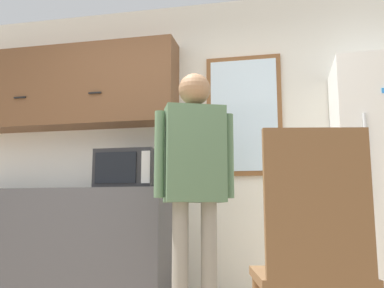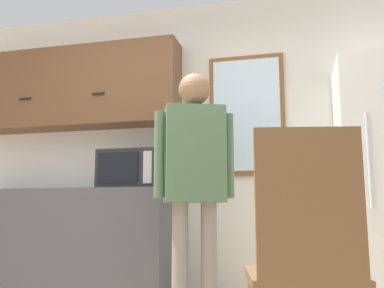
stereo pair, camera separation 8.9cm
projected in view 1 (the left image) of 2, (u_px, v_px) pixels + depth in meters
name	position (u px, v px, depth m)	size (l,w,h in m)	color
back_wall	(185.00, 145.00, 3.94)	(6.00, 0.06, 2.70)	silver
counter	(49.00, 244.00, 3.70)	(2.15, 0.63, 0.93)	#4C4C51
upper_cabinets	(66.00, 88.00, 4.08)	(2.15, 0.33, 0.77)	brown
microwave	(129.00, 170.00, 3.61)	(0.50, 0.39, 0.32)	#232326
person	(195.00, 167.00, 2.93)	(0.52, 0.36, 1.71)	gray
chair	(313.00, 251.00, 1.77)	(0.54, 0.54, 1.07)	brown
window	(244.00, 115.00, 3.82)	(0.67, 0.05, 1.09)	brown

